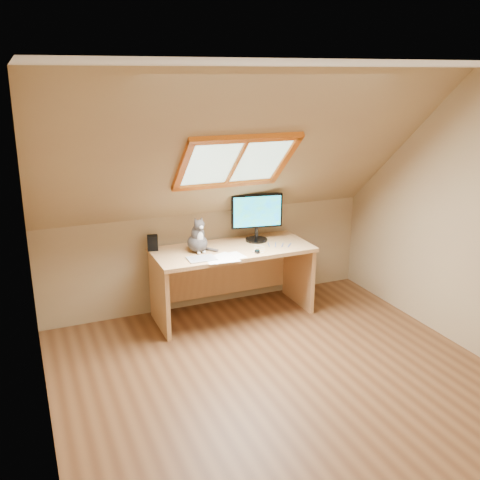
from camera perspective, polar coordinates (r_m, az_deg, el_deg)
ground at (r=4.38m, az=5.03°, el=-15.22°), size 3.50×3.50×0.00m
room_shell at (r=3.73m, az=6.28°, el=2.89°), size 3.52×3.52×2.41m
desk at (r=5.38m, az=-1.09°, el=-2.88°), size 1.57×0.68×0.71m
monitor at (r=5.40m, az=1.80°, el=2.76°), size 0.53×0.22×0.49m
cat at (r=5.13m, az=-4.54°, el=0.11°), size 0.22×0.25×0.35m
desk_speaker at (r=5.24m, az=-9.30°, el=-0.30°), size 0.12×0.12×0.14m
graphics_tablet at (r=4.95m, az=-4.13°, el=-2.00°), size 0.26×0.19×0.01m
mouse at (r=5.11m, az=1.85°, el=-1.20°), size 0.09×0.11×0.03m
papers at (r=4.96m, az=-1.44°, el=-1.92°), size 0.35×0.30×0.01m
cables at (r=5.29m, az=3.37°, el=-0.69°), size 0.51×0.26×0.01m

